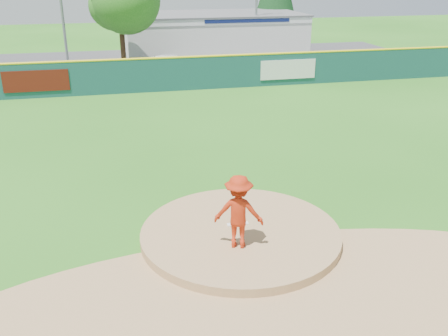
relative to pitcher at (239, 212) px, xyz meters
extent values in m
plane|color=#286B19|center=(0.27, 0.79, -1.23)|extent=(120.00, 120.00, 0.00)
cylinder|color=#9E774C|center=(0.27, 0.79, -1.23)|extent=(5.50, 5.50, 0.50)
cube|color=white|center=(0.27, 1.09, -0.96)|extent=(0.60, 0.15, 0.04)
cylinder|color=#9E774C|center=(0.27, -2.21, -1.22)|extent=(15.40, 15.40, 0.01)
cube|color=#38383A|center=(0.27, 27.79, -1.22)|extent=(44.00, 16.00, 0.02)
imported|color=#B2270F|center=(0.00, 0.00, 0.00)|extent=(1.44, 1.13, 1.96)
imported|color=white|center=(1.46, 22.28, -0.44)|extent=(5.66, 2.84, 1.54)
cube|color=silver|center=(6.27, 32.79, 0.37)|extent=(15.00, 8.00, 3.20)
cube|color=white|center=(6.27, 28.77, 1.77)|extent=(15.00, 0.06, 0.55)
cube|color=#0F194C|center=(8.27, 28.73, 1.77)|extent=(7.00, 0.03, 0.28)
cube|color=#59595B|center=(6.27, 32.79, 2.02)|extent=(15.20, 8.20, 0.12)
cube|color=#53140B|center=(-6.92, 18.71, -0.23)|extent=(3.60, 0.04, 1.20)
cube|color=silver|center=(8.13, 18.71, -0.23)|extent=(3.60, 0.04, 1.20)
cube|color=#144242|center=(0.27, 18.79, -0.23)|extent=(40.00, 0.10, 2.00)
cylinder|color=yellow|center=(0.27, 18.79, 0.77)|extent=(40.00, 0.14, 0.14)
cylinder|color=#382314|center=(-1.73, 25.79, 0.07)|extent=(0.36, 0.36, 2.60)
sphere|color=#387F23|center=(-1.73, 25.79, 3.33)|extent=(5.60, 5.60, 5.60)
cylinder|color=#382314|center=(13.27, 36.79, -0.43)|extent=(0.40, 0.40, 1.60)
camera|label=1|loc=(-2.92, -10.89, 5.74)|focal=40.00mm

